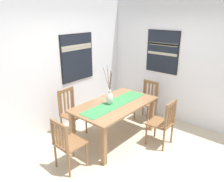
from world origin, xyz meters
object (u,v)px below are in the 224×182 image
Objects in this scene: chair_1 at (67,143)px; painting_on_side_wall at (162,52)px; chair_0 at (71,112)px; chair_2 at (163,122)px; chair_3 at (147,100)px; painting_on_back_wall at (77,57)px; centerpiece_vase at (110,97)px; dining_table at (115,109)px.

chair_1 is 2.98m from painting_on_side_wall.
chair_0 is 1.04× the size of chair_2.
chair_0 is at bearing 47.01° from chair_1.
chair_3 is (0.77, 0.83, -0.01)m from chair_2.
painting_on_side_wall is at bearing -12.92° from chair_3.
chair_2 is at bearing -27.49° from chair_1.
chair_2 is at bearing -62.99° from chair_0.
chair_3 reaches higher than chair_1.
chair_3 is at bearing 167.08° from painting_on_side_wall.
painting_on_back_wall is at bearing 34.75° from chair_0.
centerpiece_vase is 0.92m from chair_0.
chair_0 is at bearing -145.25° from painting_on_back_wall.
painting_on_back_wall is at bearing 42.20° from chair_1.
centerpiece_vase is 1.33m from chair_3.
dining_table is 1.73× the size of chair_0.
painting_on_side_wall is at bearing -43.17° from painting_on_back_wall.
centerpiece_vase is 0.81× the size of chair_2.
dining_table is 1.74× the size of painting_on_side_wall.
dining_table is 0.93m from chair_0.
chair_1 is at bearing -132.99° from chair_0.
chair_0 reaches higher than dining_table.
chair_1 is 1.81m from chair_2.
chair_3 is at bearing -3.68° from centerpiece_vase.
centerpiece_vase is at bearing 176.32° from chair_3.
painting_on_side_wall is (0.40, -0.09, 1.09)m from chair_3.
painting_on_side_wall reaches higher than chair_3.
chair_0 is at bearing 155.43° from painting_on_side_wall.
dining_table is 1.84× the size of chair_3.
chair_0 is at bearing 117.01° from chair_2.
chair_1 is at bearing 152.51° from chair_2.
painting_on_back_wall is at bearing 83.16° from dining_table.
chair_0 is 1.06× the size of chair_3.
painting_on_side_wall is (2.77, -0.10, 1.09)m from chair_1.
chair_0 is 1.85m from chair_2.
centerpiece_vase is 0.78× the size of chair_0.
painting_on_back_wall is 1.07× the size of painting_on_side_wall.
chair_2 is (0.84, -1.65, -0.01)m from chair_0.
dining_table is at bearing -30.17° from centerpiece_vase.
chair_3 is 0.95× the size of painting_on_side_wall.
chair_1 is at bearing 177.90° from painting_on_side_wall.
dining_table is at bearing 114.88° from chair_2.
chair_1 is 0.87× the size of painting_on_back_wall.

